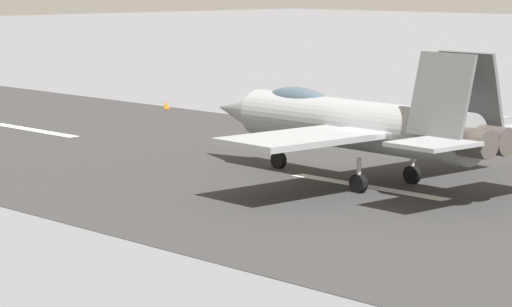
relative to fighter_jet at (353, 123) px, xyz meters
The scene contains 5 objects.
ground_plane 3.10m from the fighter_jet, 166.64° to the left, with size 400.00×400.00×0.00m, color slate.
runway_strip 3.10m from the fighter_jet, 166.77° to the left, with size 240.00×26.00×0.02m.
fighter_jet is the anchor object (origin of this frame).
marker_cone_mid 13.15m from the fighter_jet, 66.93° to the right, with size 0.44×0.44×0.55m, color orange.
marker_cone_far 29.25m from the fighter_jet, 24.14° to the right, with size 0.44×0.44×0.55m, color orange.
Camera 1 is at (-29.43, 35.28, 8.43)m, focal length 80.50 mm.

